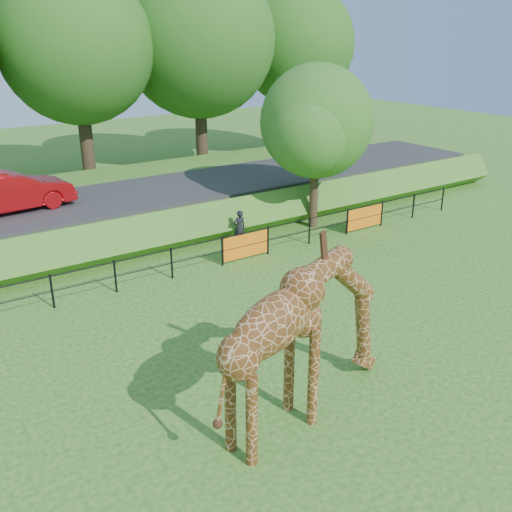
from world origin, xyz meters
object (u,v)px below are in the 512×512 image
object	(u,v)px
giraffe	(307,340)
car_red	(10,192)
visitor	(239,228)
tree_east	(318,126)

from	to	relation	value
giraffe	car_red	world-z (taller)	giraffe
giraffe	car_red	distance (m)	14.80
visitor	tree_east	distance (m)	5.31
car_red	visitor	world-z (taller)	car_red
giraffe	visitor	world-z (taller)	giraffe
tree_east	car_red	bearing A→B (deg)	157.61
giraffe	tree_east	bearing A→B (deg)	38.16
visitor	giraffe	bearing A→B (deg)	70.56
tree_east	giraffe	bearing A→B (deg)	-130.49
giraffe	visitor	xyz separation A→B (m)	(4.56, 9.78, -1.14)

